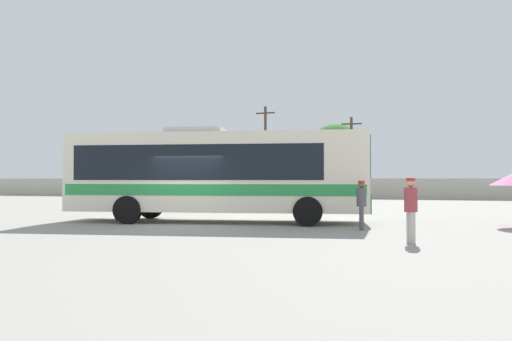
% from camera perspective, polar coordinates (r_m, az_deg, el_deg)
% --- Properties ---
extents(ground_plane, '(300.00, 300.00, 0.00)m').
position_cam_1_polar(ground_plane, '(26.52, -0.37, -4.62)').
color(ground_plane, gray).
extents(perimeter_wall, '(80.00, 0.30, 1.69)m').
position_cam_1_polar(perimeter_wall, '(40.61, 4.54, -2.17)').
color(perimeter_wall, '#B2AD9E').
rests_on(perimeter_wall, ground_plane).
extents(coach_bus_cream_green, '(11.55, 3.76, 3.63)m').
position_cam_1_polar(coach_bus_cream_green, '(18.10, -5.16, -0.16)').
color(coach_bus_cream_green, silver).
rests_on(coach_bus_cream_green, ground_plane).
extents(attendant_by_bus_door, '(0.33, 0.33, 1.60)m').
position_cam_1_polar(attendant_by_bus_door, '(15.55, 12.77, -3.78)').
color(attendant_by_bus_door, '#4C4C51').
rests_on(attendant_by_bus_door, ground_plane).
extents(passenger_waiting_on_apron, '(0.45, 0.45, 1.69)m').
position_cam_1_polar(passenger_waiting_on_apron, '(12.81, 18.41, -4.13)').
color(passenger_waiting_on_apron, '#B7B2A8').
rests_on(passenger_waiting_on_apron, ground_plane).
extents(parked_car_leftmost_maroon, '(4.30, 2.14, 1.45)m').
position_cam_1_polar(parked_car_leftmost_maroon, '(41.93, -14.47, -2.20)').
color(parked_car_leftmost_maroon, maroon).
rests_on(parked_car_leftmost_maroon, ground_plane).
extents(parked_car_second_black, '(4.36, 2.15, 1.51)m').
position_cam_1_polar(parked_car_second_black, '(39.15, -6.29, -2.28)').
color(parked_car_second_black, black).
rests_on(parked_car_second_black, ground_plane).
extents(parked_car_third_red, '(4.60, 2.13, 1.49)m').
position_cam_1_polar(parked_car_third_red, '(37.88, 2.00, -2.34)').
color(parked_car_third_red, red).
rests_on(parked_car_third_red, ground_plane).
extents(utility_pole_near, '(1.80, 0.24, 7.15)m').
position_cam_1_polar(utility_pole_near, '(42.26, 11.59, 1.83)').
color(utility_pole_near, '#4C3823').
rests_on(utility_pole_near, ground_plane).
extents(utility_pole_far, '(1.80, 0.35, 8.30)m').
position_cam_1_polar(utility_pole_far, '(42.74, 1.16, 2.56)').
color(utility_pole_far, '#4C3823').
rests_on(utility_pole_far, ground_plane).
extents(roadside_tree_left, '(3.82, 3.82, 5.68)m').
position_cam_1_polar(roadside_tree_left, '(50.80, -11.09, 1.69)').
color(roadside_tree_left, brown).
rests_on(roadside_tree_left, ground_plane).
extents(roadside_tree_midleft, '(4.23, 4.23, 6.50)m').
position_cam_1_polar(roadside_tree_midleft, '(46.66, -0.94, 2.71)').
color(roadside_tree_midleft, brown).
rests_on(roadside_tree_midleft, ground_plane).
extents(roadside_tree_midright, '(5.41, 5.41, 7.03)m').
position_cam_1_polar(roadside_tree_midright, '(46.32, 9.81, 2.79)').
color(roadside_tree_midright, brown).
rests_on(roadside_tree_midright, ground_plane).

